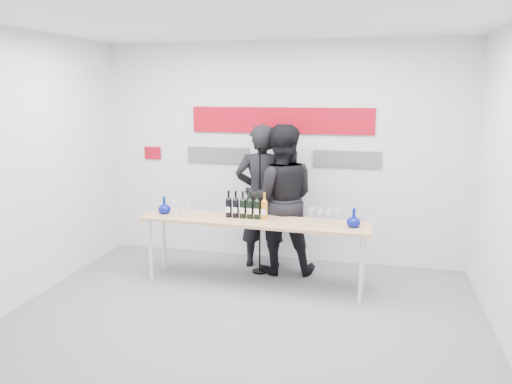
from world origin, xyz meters
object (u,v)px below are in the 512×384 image
presenter_right (281,200)px  tasting_table (254,225)px  presenter_left (262,197)px  mic_stand (260,235)px

presenter_right → tasting_table: bearing=58.2°
tasting_table → presenter_right: size_ratio=1.44×
tasting_table → presenter_left: size_ratio=1.44×
presenter_left → mic_stand: 0.52m
tasting_table → presenter_left: bearing=97.6°
tasting_table → presenter_right: presenter_right is taller
presenter_left → mic_stand: presenter_left is taller
presenter_left → presenter_right: bearing=143.6°
presenter_left → presenter_right: 0.32m
presenter_left → mic_stand: size_ratio=1.15×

